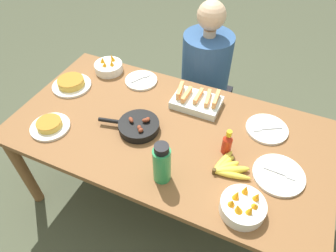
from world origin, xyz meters
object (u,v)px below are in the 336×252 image
object	(u,v)px
empty_plate_near_front	(267,129)
person_figure	(204,86)
empty_plate_far_left	(141,80)
empty_plate_far_right	(279,175)
frittata_plate_center	(71,84)
fruit_bowl_mango	(243,206)
water_bottle	(162,163)
hot_sauce_bottle	(227,143)
melon_tray	(197,101)
fruit_bowl_citrus	(109,67)
banana_bunch	(227,168)
frittata_plate_side	(50,125)
skillet	(138,126)

from	to	relation	value
empty_plate_near_front	person_figure	bearing A→B (deg)	136.28
empty_plate_far_left	empty_plate_far_right	world-z (taller)	same
frittata_plate_center	empty_plate_near_front	size ratio (longest dim) A/B	1.07
empty_plate_near_front	fruit_bowl_mango	distance (m)	0.57
empty_plate_far_left	person_figure	xyz separation A→B (m)	(0.33, 0.42, -0.24)
empty_plate_far_left	water_bottle	distance (m)	0.81
water_bottle	hot_sauce_bottle	world-z (taller)	water_bottle
empty_plate_near_front	water_bottle	world-z (taller)	water_bottle
empty_plate_near_front	empty_plate_far_left	bearing A→B (deg)	172.85
melon_tray	water_bottle	bearing A→B (deg)	-86.91
empty_plate_far_right	fruit_bowl_citrus	world-z (taller)	fruit_bowl_citrus
frittata_plate_center	empty_plate_far_right	world-z (taller)	frittata_plate_center
melon_tray	fruit_bowl_mango	xyz separation A→B (m)	(0.44, -0.60, 0.01)
banana_bunch	hot_sauce_bottle	bearing A→B (deg)	109.33
frittata_plate_center	water_bottle	world-z (taller)	water_bottle
frittata_plate_center	fruit_bowl_mango	xyz separation A→B (m)	(1.28, -0.43, 0.01)
frittata_plate_side	water_bottle	distance (m)	0.75
banana_bunch	water_bottle	size ratio (longest dim) A/B	0.84
fruit_bowl_mango	water_bottle	bearing A→B (deg)	177.61
empty_plate_near_front	fruit_bowl_citrus	size ratio (longest dim) A/B	1.23
frittata_plate_side	empty_plate_far_right	distance (m)	1.30
fruit_bowl_mango	hot_sauce_bottle	size ratio (longest dim) A/B	1.32
skillet	fruit_bowl_citrus	bearing A→B (deg)	-55.42
frittata_plate_center	person_figure	xyz separation A→B (m)	(0.73, 0.66, -0.26)
frittata_plate_center	hot_sauce_bottle	world-z (taller)	hot_sauce_bottle
empty_plate_far_left	empty_plate_far_right	bearing A→B (deg)	-22.26
melon_tray	fruit_bowl_citrus	world-z (taller)	fruit_bowl_citrus
person_figure	hot_sauce_bottle	bearing A→B (deg)	-64.19
water_bottle	person_figure	xyz separation A→B (m)	(-0.13, 1.07, -0.35)
empty_plate_near_front	water_bottle	size ratio (longest dim) A/B	1.00
hot_sauce_bottle	fruit_bowl_citrus	bearing A→B (deg)	158.83
skillet	frittata_plate_center	xyz separation A→B (m)	(-0.60, 0.17, -0.00)
skillet	frittata_plate_side	xyz separation A→B (m)	(-0.48, -0.20, -0.01)
fruit_bowl_mango	person_figure	world-z (taller)	person_figure
banana_bunch	water_bottle	xyz separation A→B (m)	(-0.29, -0.18, 0.10)
banana_bunch	fruit_bowl_citrus	world-z (taller)	fruit_bowl_citrus
hot_sauce_bottle	water_bottle	bearing A→B (deg)	-129.52
frittata_plate_side	fruit_bowl_citrus	distance (m)	0.63
banana_bunch	frittata_plate_center	distance (m)	1.18
person_figure	skillet	bearing A→B (deg)	-99.21
melon_tray	hot_sauce_bottle	world-z (taller)	hot_sauce_bottle
melon_tray	frittata_plate_center	bearing A→B (deg)	-168.75
banana_bunch	water_bottle	bearing A→B (deg)	-147.99
melon_tray	water_bottle	distance (m)	0.59
melon_tray	fruit_bowl_citrus	bearing A→B (deg)	172.66
empty_plate_far_right	hot_sauce_bottle	world-z (taller)	hot_sauce_bottle
melon_tray	fruit_bowl_citrus	size ratio (longest dim) A/B	1.51
fruit_bowl_mango	frittata_plate_center	bearing A→B (deg)	161.25
skillet	empty_plate_far_right	distance (m)	0.80
empty_plate_near_front	hot_sauce_bottle	bearing A→B (deg)	-124.50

